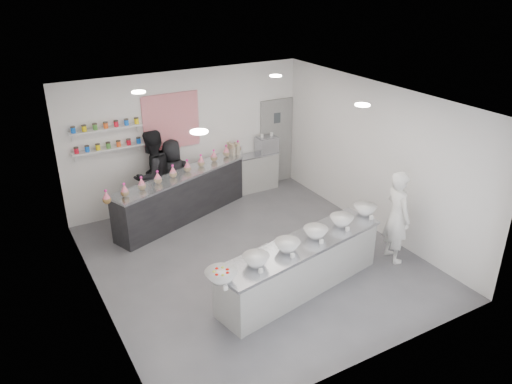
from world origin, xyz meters
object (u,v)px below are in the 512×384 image
prep_counter (301,266)px  staff_left (153,175)px  woman_prep (397,217)px  back_bar (182,197)px  espresso_ledge (253,173)px  staff_right (173,177)px  espresso_machine (267,145)px

prep_counter → staff_left: 3.98m
woman_prep → staff_left: (-3.23, 3.81, 0.10)m
back_bar → espresso_ledge: 2.12m
staff_left → staff_right: staff_left is taller
espresso_ledge → espresso_machine: (0.36, 0.00, 0.64)m
back_bar → staff_left: bearing=121.0°
woman_prep → back_bar: bearing=49.6°
espresso_ledge → espresso_machine: espresso_machine is taller
prep_counter → espresso_ledge: size_ratio=2.64×
back_bar → woman_prep: (2.76, -3.44, 0.36)m
back_bar → espresso_ledge: size_ratio=2.70×
prep_counter → staff_left: (-1.20, 3.75, 0.53)m
espresso_ledge → espresso_machine: size_ratio=2.47×
espresso_machine → woman_prep: bearing=-85.0°
woman_prep → staff_left: bearing=51.2°
back_bar → prep_counter: bearing=-98.4°
espresso_machine → staff_right: 2.46m
espresso_machine → woman_prep: (0.35, -3.99, -0.22)m
woman_prep → staff_left: 5.00m
staff_left → staff_right: bearing=156.3°
back_bar → espresso_machine: (2.41, 0.55, 0.58)m
back_bar → woman_prep: size_ratio=1.88×
back_bar → woman_prep: woman_prep is taller
espresso_ledge → staff_left: (-2.52, -0.18, 0.52)m
woman_prep → staff_right: 4.73m
woman_prep → prep_counter: bearing=99.2°
espresso_machine → staff_left: bearing=-176.4°
staff_left → staff_right: size_ratio=1.17×
espresso_machine → staff_left: (-2.88, -0.18, -0.12)m
espresso_machine → prep_counter: bearing=-113.2°
woman_prep → staff_right: size_ratio=1.05×
espresso_ledge → staff_left: size_ratio=0.63×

